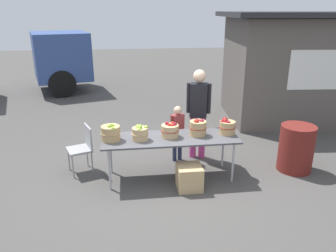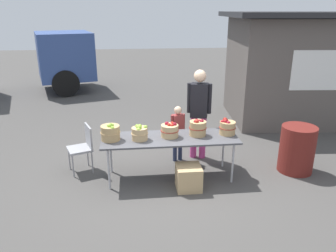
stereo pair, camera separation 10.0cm
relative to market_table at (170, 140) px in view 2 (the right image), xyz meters
name	(u,v)px [view 2 (the right image)]	position (x,y,z in m)	size (l,w,h in m)	color
ground_plane	(170,177)	(0.00, 0.00, -0.71)	(40.00, 40.00, 0.00)	#474442
market_table	(170,140)	(0.00, 0.00, 0.00)	(2.30, 0.76, 0.75)	#4C4C51
apple_basket_green_0	(110,132)	(-0.99, 0.00, 0.17)	(0.33, 0.33, 0.29)	tan
apple_basket_green_1	(140,133)	(-0.51, -0.04, 0.16)	(0.28, 0.28, 0.27)	tan
apple_basket_red_0	(170,130)	(0.00, 0.03, 0.16)	(0.31, 0.31, 0.26)	tan
apple_basket_red_1	(198,128)	(0.49, 0.05, 0.18)	(0.30, 0.30, 0.30)	tan
apple_basket_red_2	(227,127)	(1.00, 0.05, 0.17)	(0.29, 0.29, 0.28)	tan
vendor_adult	(199,108)	(0.65, 0.77, 0.32)	(0.45, 0.31, 1.76)	#CC3F8C
child_customer	(178,129)	(0.23, 0.67, -0.06)	(0.28, 0.20, 1.10)	#262D4C
food_kiosk	(292,67)	(3.55, 3.02, 0.67)	(3.73, 3.18, 2.74)	#59514C
folding_chair	(83,145)	(-1.52, 0.42, -0.20)	(0.51, 0.51, 0.86)	#99999E
trash_barrel	(297,149)	(2.30, 0.00, -0.28)	(0.62, 0.62, 0.85)	maroon
produce_crate	(189,177)	(0.26, -0.42, -0.51)	(0.40, 0.40, 0.40)	tan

